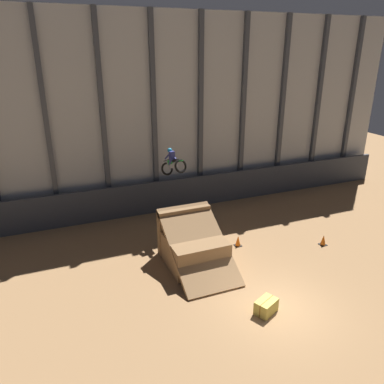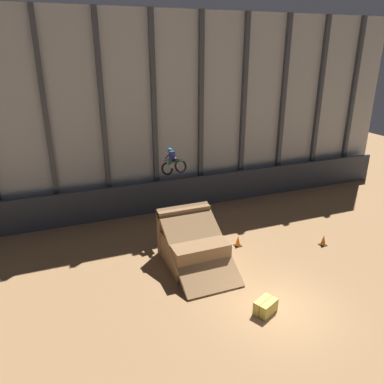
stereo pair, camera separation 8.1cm
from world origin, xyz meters
name	(u,v)px [view 2 (the right image)]	position (x,y,z in m)	size (l,w,h in m)	color
ground_plane	(277,308)	(0.00, 0.00, 0.00)	(60.00, 60.00, 0.00)	#9E754C
arena_back_wall	(177,115)	(0.00, 11.71, 5.96)	(32.00, 0.40, 11.92)	#ADB2B7
lower_barrier	(182,193)	(0.00, 10.97, 1.02)	(31.36, 0.20, 2.04)	#383D47
dirt_ramp	(192,245)	(-1.85, 4.63, 0.88)	(2.71, 4.32, 2.56)	#966F48
rider_bike_solo	(173,163)	(-1.61, 7.98, 4.05)	(1.12, 1.80, 1.65)	black
traffic_cone_near_ramp	(323,240)	(5.20, 3.47, 0.28)	(0.36, 0.36, 0.58)	black
traffic_cone_arena_edge	(238,241)	(0.96, 5.10, 0.28)	(0.36, 0.36, 0.58)	black
hay_bale_trackside	(266,307)	(-0.60, -0.07, 0.28)	(1.07, 0.92, 0.57)	#CCB751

